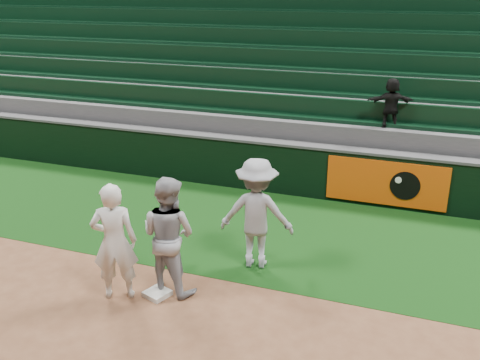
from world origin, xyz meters
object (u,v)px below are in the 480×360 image
first_base (157,293)px  first_baseman (114,242)px  baserunner (169,235)px  base_coach (257,214)px

first_base → first_baseman: first_baseman is taller
first_baseman → first_base: bearing=175.0°
first_base → baserunner: 0.98m
first_base → baserunner: baserunner is taller
base_coach → first_baseman: bearing=34.8°
baserunner → base_coach: base_coach is taller
baserunner → base_coach: 1.62m
baserunner → base_coach: size_ratio=0.99×
first_base → first_baseman: size_ratio=0.18×
first_baseman → base_coach: (1.75, 1.72, 0.03)m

